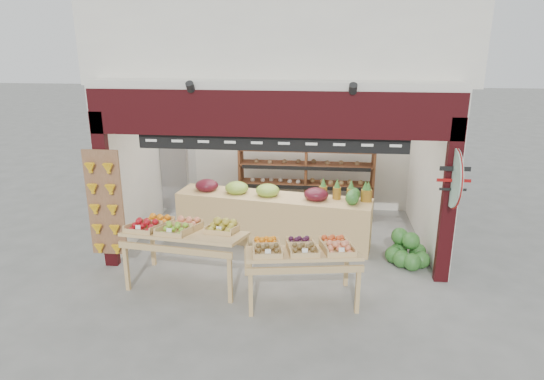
{
  "coord_description": "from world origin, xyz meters",
  "views": [
    {
      "loc": [
        0.78,
        -8.31,
        3.78
      ],
      "look_at": [
        -0.07,
        -0.2,
        1.17
      ],
      "focal_mm": 32.0,
      "sensor_mm": 36.0,
      "label": 1
    }
  ],
  "objects": [
    {
      "name": "display_table_left",
      "position": [
        -1.38,
        -1.49,
        0.88
      ],
      "size": [
        1.89,
        1.2,
        1.12
      ],
      "color": "tan",
      "rests_on": "ground"
    },
    {
      "name": "display_table_right",
      "position": [
        0.54,
        -1.89,
        0.81
      ],
      "size": [
        1.75,
        1.15,
        1.03
      ],
      "color": "tan",
      "rests_on": "ground"
    },
    {
      "name": "back_shelving",
      "position": [
        0.46,
        1.64,
        1.11
      ],
      "size": [
        2.86,
        0.47,
        1.78
      ],
      "color": "brown",
      "rests_on": "ground"
    },
    {
      "name": "cardboard_stack",
      "position": [
        -0.98,
        0.73,
        0.26
      ],
      "size": [
        1.02,
        0.74,
        0.71
      ],
      "color": "silver",
      "rests_on": "ground"
    },
    {
      "name": "mid_counter",
      "position": [
        -0.11,
        0.22,
        0.5
      ],
      "size": [
        3.73,
        1.29,
        1.14
      ],
      "color": "tan",
      "rests_on": "ground"
    },
    {
      "name": "watermelon_pile",
      "position": [
        2.3,
        -0.49,
        0.22
      ],
      "size": [
        0.73,
        0.76,
        0.57
      ],
      "color": "#174517",
      "rests_on": "ground"
    },
    {
      "name": "banana_board",
      "position": [
        -2.73,
        -1.17,
        1.12
      ],
      "size": [
        0.6,
        0.15,
        1.8
      ],
      "color": "#8C5E3F",
      "rests_on": "ground"
    },
    {
      "name": "gift_sign",
      "position": [
        2.75,
        -1.15,
        1.75
      ],
      "size": [
        0.04,
        0.93,
        0.92
      ],
      "color": "#ABD7BF",
      "rests_on": "ground"
    },
    {
      "name": "refrigerator",
      "position": [
        -2.4,
        1.87,
        0.84
      ],
      "size": [
        0.66,
        0.66,
        1.68
      ],
      "primitive_type": "cube",
      "rotation": [
        0.0,
        0.0,
        0.02
      ],
      "color": "silver",
      "rests_on": "ground"
    },
    {
      "name": "shop_structure",
      "position": [
        0.0,
        1.61,
        3.92
      ],
      "size": [
        6.36,
        5.12,
        5.4
      ],
      "color": "beige",
      "rests_on": "ground"
    },
    {
      "name": "ground",
      "position": [
        0.0,
        0.0,
        0.0
      ],
      "size": [
        60.0,
        60.0,
        0.0
      ],
      "primitive_type": "plane",
      "color": "slate",
      "rests_on": "ground"
    }
  ]
}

